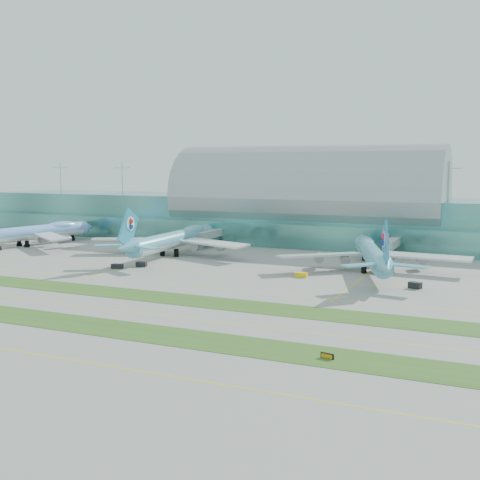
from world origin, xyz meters
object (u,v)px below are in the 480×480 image
at_px(airliner_a, 31,232).
at_px(taxiway_sign_east, 327,356).
at_px(airliner_c, 372,253).
at_px(terminal, 307,210).
at_px(airliner_b, 174,238).

relative_size(airliner_a, taxiway_sign_east, 27.14).
height_order(airliner_c, taxiway_sign_east, airliner_c).
distance_m(terminal, taxiway_sign_east, 167.57).
bearing_deg(airliner_a, terminal, 43.28).
height_order(airliner_b, airliner_c, airliner_b).
bearing_deg(airliner_c, taxiway_sign_east, -101.08).
xyz_separation_m(airliner_b, taxiway_sign_east, (88.30, -98.19, -5.78)).
distance_m(terminal, airliner_b, 69.10).
bearing_deg(terminal, taxiway_sign_east, -70.98).
bearing_deg(terminal, airliner_a, -149.05).
xyz_separation_m(airliner_b, airliner_c, (76.67, -5.31, -0.34)).
distance_m(airliner_a, airliner_b, 69.35).
relative_size(airliner_b, taxiway_sign_east, 29.06).
bearing_deg(taxiway_sign_east, airliner_a, 160.77).
xyz_separation_m(airliner_a, airliner_c, (145.99, -3.15, 0.03)).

